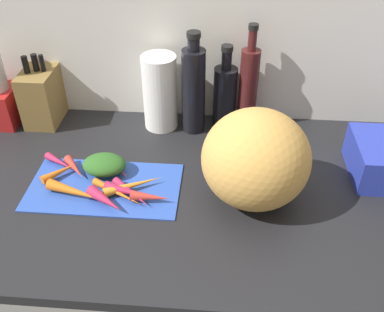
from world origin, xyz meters
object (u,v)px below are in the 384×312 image
object	(u,v)px
winter_squash	(256,159)
knife_block	(43,95)
carrot_0	(105,200)
bottle_0	(194,89)
carrot_1	(131,193)
bottle_2	(248,87)
carrot_4	(75,168)
carrot_5	(133,185)
carrot_9	(60,162)
carrot_10	(117,192)
carrot_6	(126,191)
carrot_8	(60,172)
bottle_1	(225,95)
paper_towel_roll	(160,92)
carrot_2	(150,197)
carrot_7	(76,192)
cutting_board	(105,186)
carrot_3	(117,167)

from	to	relation	value
winter_squash	knife_block	size ratio (longest dim) A/B	1.18
carrot_0	bottle_0	xyz separation A→B (cm)	(20.08, 39.49, 12.13)
carrot_1	knife_block	world-z (taller)	knife_block
bottle_2	carrot_4	bearing A→B (deg)	-149.01
carrot_1	bottle_2	world-z (taller)	bottle_2
carrot_5	carrot_9	size ratio (longest dim) A/B	1.50
carrot_10	bottle_0	bearing A→B (deg)	63.15
carrot_6	carrot_8	xyz separation A→B (cm)	(-20.44, 6.63, -0.24)
carrot_0	carrot_8	distance (cm)	19.14
carrot_6	bottle_0	bearing A→B (deg)	66.41
knife_block	bottle_2	world-z (taller)	bottle_2
bottle_1	paper_towel_roll	bearing A→B (deg)	-173.49
carrot_9	carrot_5	bearing A→B (deg)	-20.17
carrot_4	carrot_6	size ratio (longest dim) A/B	0.82
carrot_8	carrot_10	world-z (taller)	carrot_8
paper_towel_roll	bottle_2	bearing A→B (deg)	4.70
carrot_9	carrot_2	bearing A→B (deg)	-24.48
carrot_0	carrot_8	xyz separation A→B (cm)	(-15.76, 10.84, -0.53)
carrot_4	knife_block	size ratio (longest dim) A/B	0.43
carrot_4	carrot_10	bearing A→B (deg)	-32.80
carrot_4	bottle_2	xyz separation A→B (cm)	(49.63, 29.81, 12.27)
carrot_7	carrot_4	bearing A→B (deg)	108.48
carrot_4	carrot_10	size ratio (longest dim) A/B	0.61
carrot_1	carrot_8	bearing A→B (deg)	162.89
carrot_5	carrot_4	bearing A→B (deg)	160.93
carrot_5	carrot_8	world-z (taller)	carrot_5
carrot_5	carrot_9	bearing A→B (deg)	159.83
carrot_6	knife_block	size ratio (longest dim) A/B	0.52
carrot_6	bottle_2	distance (cm)	52.21
bottle_0	knife_block	bearing A→B (deg)	177.71
carrot_0	bottle_1	bearing A→B (deg)	55.22
carrot_0	knife_block	bearing A→B (deg)	126.31
carrot_0	bottle_0	size ratio (longest dim) A/B	0.34
carrot_0	bottle_0	world-z (taller)	bottle_0
carrot_5	carrot_9	world-z (taller)	carrot_5
carrot_5	carrot_2	bearing A→B (deg)	-39.71
carrot_5	carrot_6	size ratio (longest dim) A/B	1.33
knife_block	bottle_0	size ratio (longest dim) A/B	0.71
carrot_6	winter_squash	distance (cm)	35.56
cutting_board	carrot_8	world-z (taller)	carrot_8
winter_squash	carrot_10	bearing A→B (deg)	-175.35
carrot_1	carrot_10	world-z (taller)	carrot_1
carrot_3	carrot_7	distance (cm)	14.58
carrot_1	carrot_5	bearing A→B (deg)	89.94
carrot_9	winter_squash	world-z (taller)	winter_squash
carrot_4	carrot_7	world-z (taller)	carrot_7
knife_block	bottle_2	size ratio (longest dim) A/B	0.68
bottle_2	paper_towel_roll	bearing A→B (deg)	-175.30
carrot_0	knife_block	xyz separation A→B (cm)	(-30.50, 41.51, 6.70)
bottle_2	winter_squash	bearing A→B (deg)	-88.24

